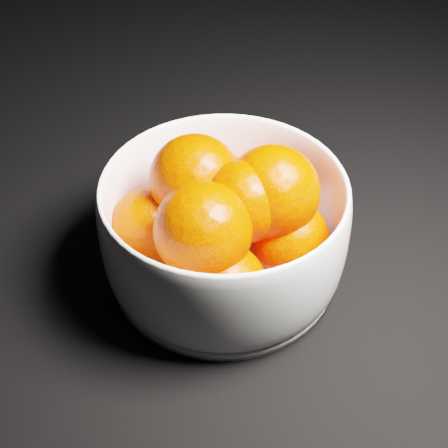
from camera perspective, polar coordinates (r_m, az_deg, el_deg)
name	(u,v)px	position (r m, az deg, el deg)	size (l,w,h in m)	color
ground	(254,114)	(0.83, 2.75, 9.99)	(3.00, 3.00, 0.00)	black
bowl	(224,228)	(0.58, 0.00, -0.41)	(0.23, 0.23, 0.11)	white
orange_pile	(224,215)	(0.56, 0.01, 0.80)	(0.19, 0.19, 0.13)	#FF3400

